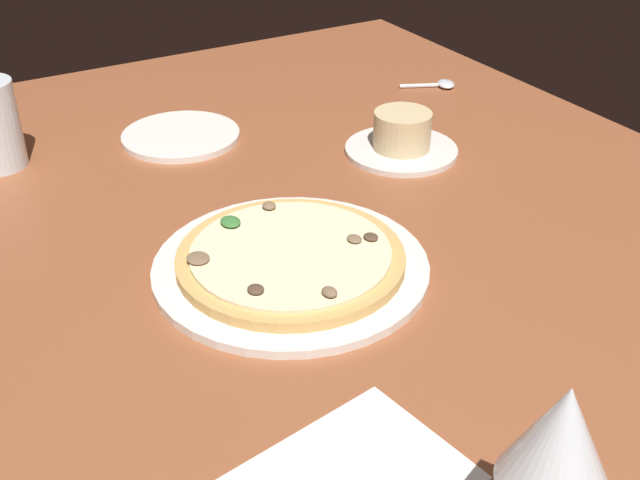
{
  "coord_description": "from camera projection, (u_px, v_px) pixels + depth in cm",
  "views": [
    {
      "loc": [
        63.14,
        -40.53,
        52.03
      ],
      "look_at": [
        -0.3,
        -3.47,
        7.0
      ],
      "focal_mm": 44.8,
      "sensor_mm": 36.0,
      "label": 1
    }
  ],
  "objects": [
    {
      "name": "pizza_main",
      "position": [
        291.0,
        262.0,
        0.86
      ],
      "size": [
        29.91,
        29.91,
        3.38
      ],
      "color": "silver",
      "rests_on": "dining_table"
    },
    {
      "name": "wine_glass_near",
      "position": [
        560.0,
        444.0,
        0.49
      ],
      "size": [
        7.25,
        7.25,
        16.61
      ],
      "color": "silver",
      "rests_on": "dining_table"
    },
    {
      "name": "dining_table",
      "position": [
        348.0,
        271.0,
        0.9
      ],
      "size": [
        150.0,
        110.0,
        4.0
      ],
      "primitive_type": "cube",
      "color": "brown",
      "rests_on": "ground"
    },
    {
      "name": "spoon",
      "position": [
        440.0,
        84.0,
        1.34
      ],
      "size": [
        6.01,
        9.4,
        1.0
      ],
      "color": "silver",
      "rests_on": "dining_table"
    },
    {
      "name": "side_plate",
      "position": [
        181.0,
        136.0,
        1.16
      ],
      "size": [
        17.05,
        17.05,
        0.9
      ],
      "primitive_type": "cylinder",
      "color": "silver",
      "rests_on": "dining_table"
    },
    {
      "name": "ramekin_on_saucer",
      "position": [
        402.0,
        138.0,
        1.11
      ],
      "size": [
        15.77,
        15.77,
        6.02
      ],
      "color": "silver",
      "rests_on": "dining_table"
    }
  ]
}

